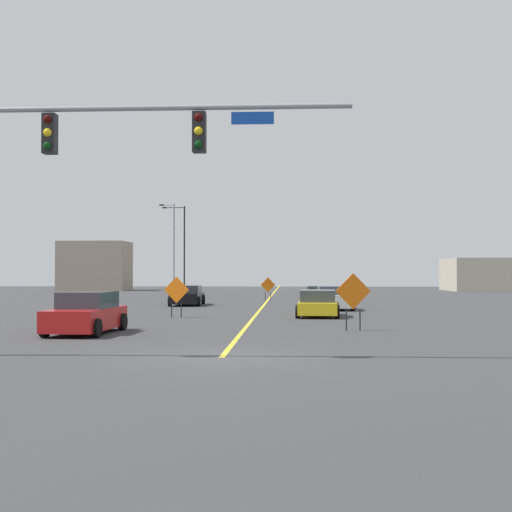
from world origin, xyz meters
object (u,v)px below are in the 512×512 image
construction_sign_left_lane (268,286)px  construction_sign_right_lane (353,294)px  car_white_distant (333,298)px  construction_sign_median_near (176,292)px  car_green_passing (320,295)px  street_lamp_near_right (183,245)px  traffic_signal_assembly (51,158)px  street_lamp_far_right (173,245)px  car_red_approaching (86,314)px  car_black_mid (187,296)px  car_yellow_far (318,304)px

construction_sign_left_lane → construction_sign_right_lane: (4.10, -27.47, 0.27)m
car_white_distant → construction_sign_left_lane: bearing=107.6°
construction_sign_median_near → car_green_passing: bearing=65.2°
street_lamp_near_right → construction_sign_left_lane: 20.06m
traffic_signal_assembly → construction_sign_left_lane: size_ratio=6.72×
construction_sign_left_lane → car_white_distant: 14.04m
traffic_signal_assembly → construction_sign_median_near: (0.77, 15.01, -3.94)m
street_lamp_near_right → street_lamp_far_right: (-0.49, -3.07, -0.10)m
car_red_approaching → car_black_mid: 20.56m
car_black_mid → car_yellow_far: bearing=-53.5°
construction_sign_median_near → car_red_approaching: size_ratio=0.46×
street_lamp_near_right → car_black_mid: bearing=-80.2°
car_red_approaching → car_white_distant: bearing=58.2°
car_red_approaching → traffic_signal_assembly: bearing=-81.1°
car_black_mid → car_green_passing: car_black_mid is taller
traffic_signal_assembly → street_lamp_far_right: street_lamp_far_right is taller
construction_sign_left_lane → car_green_passing: size_ratio=0.43×
street_lamp_near_right → car_white_distant: size_ratio=2.20×
car_yellow_far → car_black_mid: bearing=126.5°
street_lamp_far_right → car_black_mid: street_lamp_far_right is taller
traffic_signal_assembly → car_green_passing: size_ratio=2.91×
car_yellow_far → car_green_passing: 15.32m
car_black_mid → car_yellow_far: car_black_mid is taller
construction_sign_left_lane → construction_sign_right_lane: size_ratio=0.82×
street_lamp_near_right → car_black_mid: (4.46, -25.76, -4.39)m
street_lamp_near_right → traffic_signal_assembly: bearing=-84.6°
construction_sign_median_near → car_yellow_far: (6.82, 1.08, -0.62)m
car_black_mid → street_lamp_far_right: bearing=102.3°
car_red_approaching → construction_sign_right_lane: bearing=9.6°
construction_sign_left_lane → car_red_approaching: (-5.51, -29.09, -0.41)m
car_white_distant → car_yellow_far: 6.27m
car_white_distant → car_black_mid: car_white_distant is taller
street_lamp_near_right → car_white_distant: (13.74, -30.60, -4.37)m
car_green_passing → construction_sign_median_near: bearing=-114.8°
street_lamp_near_right → construction_sign_median_near: street_lamp_near_right is taller
car_black_mid → car_green_passing: size_ratio=1.12×
car_yellow_far → car_green_passing: (0.75, 15.30, -0.05)m
traffic_signal_assembly → car_white_distant: 24.32m
construction_sign_right_lane → car_red_approaching: 9.78m
traffic_signal_assembly → car_red_approaching: (-1.03, 6.53, -4.48)m
construction_sign_median_near → street_lamp_far_right: bearing=100.2°
car_red_approaching → car_green_passing: size_ratio=1.04×
traffic_signal_assembly → car_white_distant: size_ratio=2.88×
traffic_signal_assembly → car_black_mid: (-0.56, 27.09, -4.54)m
street_lamp_near_right → car_red_approaching: size_ratio=2.14×
construction_sign_left_lane → car_white_distant: (4.24, -13.38, -0.45)m
street_lamp_far_right → car_black_mid: 23.61m
car_yellow_far → construction_sign_right_lane: bearing=-82.8°
construction_sign_right_lane → car_red_approaching: bearing=-170.4°
car_black_mid → car_yellow_far: size_ratio=1.07×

